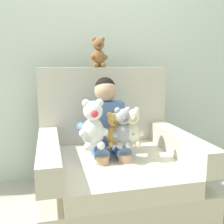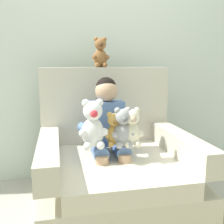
# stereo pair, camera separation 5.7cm
# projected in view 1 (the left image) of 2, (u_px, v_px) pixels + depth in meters

# --- Properties ---
(ground_plane) EXTENTS (8.00, 8.00, 0.00)m
(ground_plane) POSITION_uv_depth(u_px,v_px,m) (116.00, 210.00, 2.01)
(ground_plane) COLOR #ADA89E
(back_wall) EXTENTS (6.00, 0.10, 2.60)m
(back_wall) POSITION_uv_depth(u_px,v_px,m) (96.00, 43.00, 2.53)
(back_wall) COLOR silver
(back_wall) RESTS_ON ground
(armchair) EXTENTS (1.10, 1.03, 1.07)m
(armchair) POSITION_uv_depth(u_px,v_px,m) (114.00, 168.00, 2.02)
(armchair) COLOR beige
(armchair) RESTS_ON ground
(seated_child) EXTENTS (0.45, 0.39, 0.82)m
(seated_child) POSITION_uv_depth(u_px,v_px,m) (107.00, 127.00, 1.98)
(seated_child) COLOR #597AB7
(seated_child) RESTS_ON armchair
(plush_honey) EXTENTS (0.14, 0.12, 0.24)m
(plush_honey) POSITION_uv_depth(u_px,v_px,m) (114.00, 130.00, 1.84)
(plush_honey) COLOR gold
(plush_honey) RESTS_ON armchair
(plush_cream) EXTENTS (0.16, 0.13, 0.28)m
(plush_cream) POSITION_uv_depth(u_px,v_px,m) (132.00, 128.00, 1.83)
(plush_cream) COLOR silver
(plush_cream) RESTS_ON armchair
(plush_white) EXTENTS (0.20, 0.16, 0.34)m
(plush_white) POSITION_uv_depth(u_px,v_px,m) (93.00, 125.00, 1.78)
(plush_white) COLOR white
(plush_white) RESTS_ON armchair
(plush_grey) EXTENTS (0.17, 0.14, 0.28)m
(plush_grey) POSITION_uv_depth(u_px,v_px,m) (123.00, 128.00, 1.82)
(plush_grey) COLOR #9E9EA3
(plush_grey) RESTS_ON armchair
(plush_brown_on_backrest) EXTENTS (0.15, 0.12, 0.25)m
(plush_brown_on_backrest) POSITION_uv_depth(u_px,v_px,m) (99.00, 53.00, 2.21)
(plush_brown_on_backrest) COLOR brown
(plush_brown_on_backrest) RESTS_ON armchair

